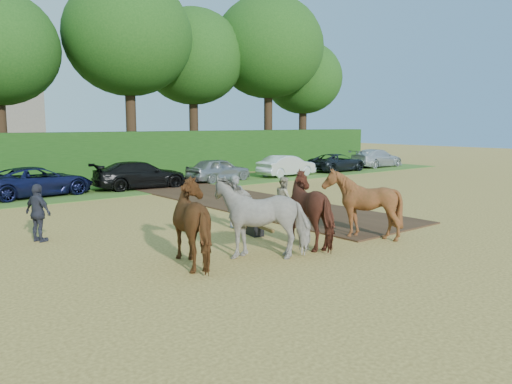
{
  "coord_description": "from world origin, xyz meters",
  "views": [
    {
      "loc": [
        -12.22,
        -10.78,
        3.51
      ],
      "look_at": [
        -2.54,
        1.09,
        1.4
      ],
      "focal_mm": 35.0,
      "sensor_mm": 36.0,
      "label": 1
    }
  ],
  "objects_px": {
    "spectator_far": "(38,213)",
    "spectator_near": "(284,199)",
    "parked_cars": "(197,171)",
    "church": "(12,37)",
    "plough_team": "(288,212)"
  },
  "relations": [
    {
      "from": "spectator_far",
      "to": "spectator_near",
      "type": "bearing_deg",
      "value": -127.53
    },
    {
      "from": "spectator_near",
      "to": "parked_cars",
      "type": "xyz_separation_m",
      "value": [
        3.67,
        11.66,
        -0.1
      ]
    },
    {
      "from": "church",
      "to": "parked_cars",
      "type": "bearing_deg",
      "value": -90.66
    },
    {
      "from": "spectator_near",
      "to": "spectator_far",
      "type": "height_order",
      "value": "spectator_far"
    },
    {
      "from": "spectator_far",
      "to": "parked_cars",
      "type": "height_order",
      "value": "spectator_far"
    },
    {
      "from": "spectator_near",
      "to": "plough_team",
      "type": "distance_m",
      "value": 4.17
    },
    {
      "from": "parked_cars",
      "to": "spectator_far",
      "type": "bearing_deg",
      "value": -140.68
    },
    {
      "from": "spectator_near",
      "to": "parked_cars",
      "type": "height_order",
      "value": "spectator_near"
    },
    {
      "from": "spectator_far",
      "to": "church",
      "type": "distance_m",
      "value": 53.37
    },
    {
      "from": "spectator_near",
      "to": "parked_cars",
      "type": "relative_size",
      "value": 0.04
    },
    {
      "from": "spectator_near",
      "to": "church",
      "type": "height_order",
      "value": "church"
    },
    {
      "from": "spectator_near",
      "to": "plough_team",
      "type": "relative_size",
      "value": 0.22
    },
    {
      "from": "plough_team",
      "to": "church",
      "type": "relative_size",
      "value": 0.27
    },
    {
      "from": "spectator_near",
      "to": "parked_cars",
      "type": "bearing_deg",
      "value": 13.57
    },
    {
      "from": "plough_team",
      "to": "parked_cars",
      "type": "xyz_separation_m",
      "value": [
        6.39,
        14.81,
        -0.35
      ]
    }
  ]
}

